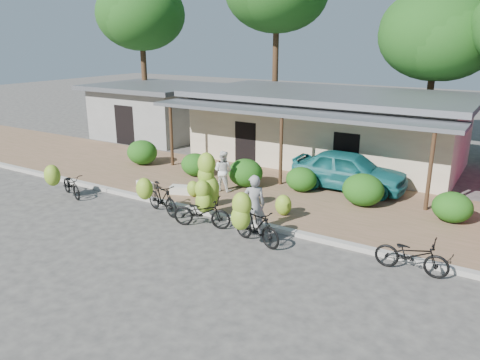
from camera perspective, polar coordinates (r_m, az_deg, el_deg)
The scene contains 26 objects.
ground at distance 14.18m, azimuth -6.47°, elevation -7.25°, with size 100.00×100.00×0.00m, color #3D3B39.
sidewalk at distance 18.07m, azimuth 3.32°, elevation -1.56°, with size 60.00×6.00×0.12m, color #91664E.
curb at distance 15.64m, azimuth -1.96°, elevation -4.48°, with size 60.00×0.25×0.15m, color #A8A399.
shop_main at distance 22.90m, azimuth 10.56°, elevation 6.45°, with size 13.00×8.50×3.35m.
shop_grey at distance 28.76m, azimuth -10.43°, elevation 8.35°, with size 7.00×6.00×3.15m.
tree_back_left at distance 31.87m, azimuth -12.13°, elevation 19.31°, with size 5.64×5.56×9.42m.
tree_center_right at distance 27.13m, azimuth 22.52°, elevation 16.27°, with size 5.90×5.84×8.27m.
hedge_0 at distance 22.22m, azimuth -11.84°, elevation 3.32°, with size 1.45×1.31×1.13m, color #1B5012.
hedge_1 at distance 20.04m, azimuth -5.49°, elevation 1.88°, with size 1.24×1.11×0.97m, color #1B5012.
hedge_2 at distance 18.50m, azimuth 0.67°, elevation 0.89°, with size 1.41×1.27×1.10m, color #1B5012.
hedge_3 at distance 18.07m, azimuth 7.48°, elevation 0.09°, with size 1.20×1.08×0.94m, color #1B5012.
hedge_4 at distance 16.94m, azimuth 14.77°, elevation -1.16°, with size 1.45×1.31×1.13m, color #1B5012.
hedge_5 at distance 16.41m, azimuth 24.47°, elevation -3.03°, with size 1.25×1.13×0.98m, color #1B5012.
bike_far_left at distance 18.75m, azimuth -20.34°, elevation -0.31°, with size 1.80×1.46×1.34m.
bike_left at distance 16.10m, azimuth -9.85°, elevation -2.01°, with size 1.85×1.38×1.39m.
bike_center at distance 14.98m, azimuth -4.38°, elevation -2.27°, with size 2.01×1.44×2.31m.
bike_right at distance 13.47m, azimuth 1.50°, elevation -5.15°, with size 1.84×1.33×1.72m.
bike_far_right at distance 12.85m, azimuth 20.20°, elevation -8.55°, with size 1.86×0.68×0.97m.
loose_banana_a at distance 17.42m, azimuth -5.74°, elevation -1.07°, with size 0.49×0.41×0.61m, color #96B22C.
loose_banana_b at distance 16.45m, azimuth -3.42°, elevation -2.01°, with size 0.53×0.45×0.66m, color #96B22C.
loose_banana_c at distance 15.59m, azimuth 5.31°, elevation -3.06°, with size 0.56×0.48×0.71m, color #96B22C.
sack_near at distance 17.84m, azimuth -7.12°, elevation -1.19°, with size 0.85×0.40×0.30m, color silver.
sack_far at distance 18.70m, azimuth -11.50°, elevation -0.59°, with size 0.75×0.38×0.28m, color silver.
vendor at distance 14.10m, azimuth 1.69°, elevation -3.10°, with size 0.70×0.46×1.91m, color gray.
bystander at distance 17.90m, azimuth -2.08°, elevation 1.13°, with size 0.77×0.60×1.58m, color white.
teal_van at distance 18.56m, azimuth 13.13°, elevation 1.15°, with size 1.78×4.42×1.51m, color #186A6E.
Camera 1 is at (8.11, -10.09, 5.79)m, focal length 35.00 mm.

